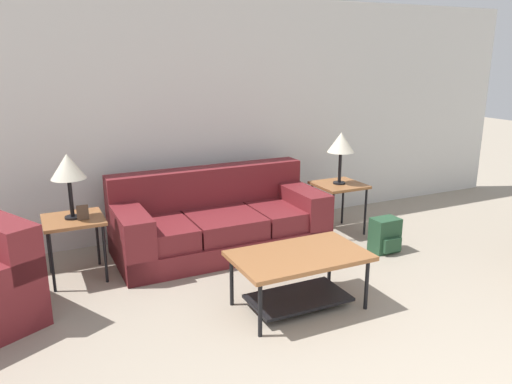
{
  "coord_description": "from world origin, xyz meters",
  "views": [
    {
      "loc": [
        -1.89,
        -0.85,
        1.98
      ],
      "look_at": [
        -0.05,
        3.0,
        0.8
      ],
      "focal_mm": 35.0,
      "sensor_mm": 36.0,
      "label": 1
    }
  ],
  "objects_px": {
    "side_table_left": "(74,224)",
    "table_lamp_left": "(68,168)",
    "side_table_right": "(339,189)",
    "table_lamp_right": "(341,144)",
    "couch": "(219,222)",
    "backpack": "(385,235)",
    "coffee_table": "(299,268)"
  },
  "relations": [
    {
      "from": "side_table_left",
      "to": "table_lamp_right",
      "type": "height_order",
      "value": "table_lamp_right"
    },
    {
      "from": "coffee_table",
      "to": "side_table_right",
      "type": "bearing_deg",
      "value": 45.96
    },
    {
      "from": "side_table_right",
      "to": "table_lamp_right",
      "type": "distance_m",
      "value": 0.52
    },
    {
      "from": "couch",
      "to": "side_table_right",
      "type": "distance_m",
      "value": 1.45
    },
    {
      "from": "couch",
      "to": "coffee_table",
      "type": "distance_m",
      "value": 1.46
    },
    {
      "from": "coffee_table",
      "to": "side_table_left",
      "type": "height_order",
      "value": "side_table_left"
    },
    {
      "from": "coffee_table",
      "to": "side_table_left",
      "type": "distance_m",
      "value": 2.06
    },
    {
      "from": "coffee_table",
      "to": "table_lamp_left",
      "type": "distance_m",
      "value": 2.17
    },
    {
      "from": "coffee_table",
      "to": "table_lamp_left",
      "type": "bearing_deg",
      "value": 138.61
    },
    {
      "from": "coffee_table",
      "to": "side_table_right",
      "type": "relative_size",
      "value": 1.86
    },
    {
      "from": "side_table_right",
      "to": "side_table_left",
      "type": "bearing_deg",
      "value": 180.0
    },
    {
      "from": "couch",
      "to": "backpack",
      "type": "height_order",
      "value": "couch"
    },
    {
      "from": "side_table_left",
      "to": "side_table_right",
      "type": "bearing_deg",
      "value": 0.0
    },
    {
      "from": "side_table_right",
      "to": "table_lamp_right",
      "type": "xyz_separation_m",
      "value": [
        0.0,
        0.0,
        0.52
      ]
    },
    {
      "from": "coffee_table",
      "to": "backpack",
      "type": "relative_size",
      "value": 2.98
    },
    {
      "from": "coffee_table",
      "to": "table_lamp_right",
      "type": "bearing_deg",
      "value": 45.96
    },
    {
      "from": "table_lamp_right",
      "to": "side_table_left",
      "type": "bearing_deg",
      "value": -180.0
    },
    {
      "from": "couch",
      "to": "backpack",
      "type": "distance_m",
      "value": 1.73
    },
    {
      "from": "coffee_table",
      "to": "side_table_right",
      "type": "height_order",
      "value": "side_table_right"
    },
    {
      "from": "backpack",
      "to": "side_table_left",
      "type": "bearing_deg",
      "value": 166.39
    },
    {
      "from": "side_table_left",
      "to": "backpack",
      "type": "height_order",
      "value": "side_table_left"
    },
    {
      "from": "couch",
      "to": "backpack",
      "type": "xyz_separation_m",
      "value": [
        1.53,
        -0.81,
        -0.12
      ]
    },
    {
      "from": "backpack",
      "to": "coffee_table",
      "type": "bearing_deg",
      "value": -155.5
    },
    {
      "from": "side_table_left",
      "to": "table_lamp_right",
      "type": "bearing_deg",
      "value": 0.0
    },
    {
      "from": "table_lamp_left",
      "to": "backpack",
      "type": "xyz_separation_m",
      "value": [
        2.95,
        -0.71,
        -0.86
      ]
    },
    {
      "from": "table_lamp_left",
      "to": "table_lamp_right",
      "type": "xyz_separation_m",
      "value": [
        2.85,
        0.0,
        0.0
      ]
    },
    {
      "from": "coffee_table",
      "to": "table_lamp_left",
      "type": "relative_size",
      "value": 1.83
    },
    {
      "from": "side_table_left",
      "to": "table_lamp_left",
      "type": "bearing_deg",
      "value": 90.0
    },
    {
      "from": "table_lamp_left",
      "to": "backpack",
      "type": "bearing_deg",
      "value": -13.61
    },
    {
      "from": "backpack",
      "to": "table_lamp_left",
      "type": "bearing_deg",
      "value": 166.39
    },
    {
      "from": "side_table_right",
      "to": "backpack",
      "type": "xyz_separation_m",
      "value": [
        0.1,
        -0.71,
        -0.34
      ]
    },
    {
      "from": "coffee_table",
      "to": "backpack",
      "type": "distance_m",
      "value": 1.56
    }
  ]
}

